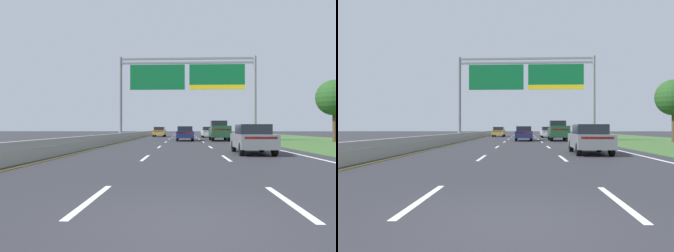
{
  "view_description": "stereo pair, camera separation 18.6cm",
  "coord_description": "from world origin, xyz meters",
  "views": [
    {
      "loc": [
        -0.09,
        -4.84,
        1.36
      ],
      "look_at": [
        -1.25,
        20.2,
        1.53
      ],
      "focal_mm": 35.93,
      "sensor_mm": 36.0,
      "label": 1
    },
    {
      "loc": [
        0.09,
        -4.83,
        1.36
      ],
      "look_at": [
        -1.25,
        20.2,
        1.53
      ],
      "focal_mm": 35.93,
      "sensor_mm": 36.0,
      "label": 2
    }
  ],
  "objects": [
    {
      "name": "car_grey_right_lane_sedan",
      "position": [
        3.6,
        13.32,
        0.82
      ],
      "size": [
        1.91,
        4.43,
        1.57
      ],
      "rotation": [
        0.0,
        0.0,
        1.55
      ],
      "color": "slate",
      "rests_on": "ground"
    },
    {
      "name": "car_gold_left_lane_sedan",
      "position": [
        -3.92,
        48.63,
        0.82
      ],
      "size": [
        1.94,
        4.45,
        1.57
      ],
      "rotation": [
        0.0,
        0.0,
        1.54
      ],
      "color": "#A38438",
      "rests_on": "ground"
    },
    {
      "name": "overhead_sign_gantry",
      "position": [
        0.3,
        31.89,
        6.56
      ],
      "size": [
        15.06,
        0.42,
        9.23
      ],
      "color": "gray",
      "rests_on": "ground"
    },
    {
      "name": "pickup_truck_darkgreen",
      "position": [
        3.82,
        32.13,
        1.07
      ],
      "size": [
        2.09,
        5.43,
        2.2
      ],
      "rotation": [
        0.0,
        0.0,
        1.55
      ],
      "color": "#193D23",
      "rests_on": "ground"
    },
    {
      "name": "grass_verge_right",
      "position": [
        13.95,
        35.0,
        0.01
      ],
      "size": [
        14.0,
        110.0,
        0.02
      ],
      "primitive_type": "cube",
      "color": "#3D602D",
      "rests_on": "ground"
    },
    {
      "name": "lane_striping",
      "position": [
        0.0,
        34.54,
        0.0
      ],
      "size": [
        11.96,
        106.0,
        0.01
      ],
      "color": "white",
      "rests_on": "ground"
    },
    {
      "name": "car_navy_centre_lane_sedan",
      "position": [
        0.06,
        31.51,
        0.82
      ],
      "size": [
        1.82,
        4.4,
        1.57
      ],
      "rotation": [
        0.0,
        0.0,
        1.57
      ],
      "color": "#161E47",
      "rests_on": "ground"
    },
    {
      "name": "ground_plane",
      "position": [
        0.0,
        35.0,
        0.0
      ],
      "size": [
        220.0,
        220.0,
        0.0
      ],
      "primitive_type": "plane",
      "color": "#2B2B30"
    },
    {
      "name": "median_barrier_concrete",
      "position": [
        -6.6,
        35.0,
        0.35
      ],
      "size": [
        0.6,
        110.0,
        0.85
      ],
      "color": "#99968E",
      "rests_on": "ground"
    },
    {
      "name": "roadside_tree_mid",
      "position": [
        14.63,
        28.63,
        4.34
      ],
      "size": [
        3.49,
        3.49,
        6.11
      ],
      "color": "#4C3823",
      "rests_on": "ground"
    },
    {
      "name": "car_silver_right_lane_sedan",
      "position": [
        3.47,
        44.06,
        0.82
      ],
      "size": [
        1.87,
        4.42,
        1.57
      ],
      "rotation": [
        0.0,
        0.0,
        1.58
      ],
      "color": "#B2B5BA",
      "rests_on": "ground"
    }
  ]
}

